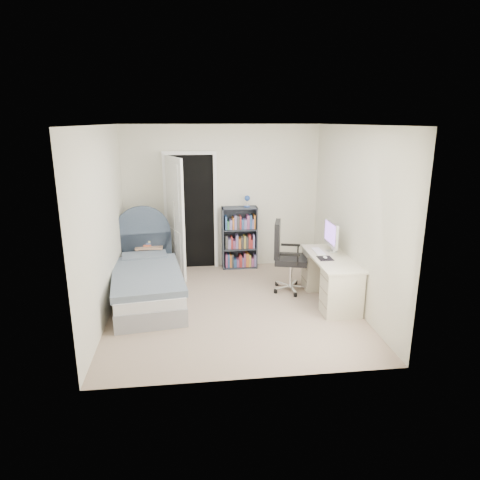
{
  "coord_description": "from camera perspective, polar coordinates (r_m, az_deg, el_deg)",
  "views": [
    {
      "loc": [
        -0.58,
        -5.6,
        2.55
      ],
      "look_at": [
        0.11,
        0.08,
        0.95
      ],
      "focal_mm": 32.0,
      "sensor_mm": 36.0,
      "label": 1
    }
  ],
  "objects": [
    {
      "name": "office_chair",
      "position": [
        6.57,
        6.08,
        -1.75
      ],
      "size": [
        0.6,
        0.62,
        1.09
      ],
      "color": "silver",
      "rests_on": "ground"
    },
    {
      "name": "bookcase",
      "position": [
        7.59,
        -0.01,
        0.03
      ],
      "size": [
        0.62,
        0.26,
        1.31
      ],
      "color": "#333A46",
      "rests_on": "ground"
    },
    {
      "name": "door",
      "position": [
        7.28,
        -7.89,
        3.45
      ],
      "size": [
        0.92,
        0.79,
        2.06
      ],
      "color": "black",
      "rests_on": "ground"
    },
    {
      "name": "nightstand",
      "position": [
        7.35,
        -11.99,
        -1.56
      ],
      "size": [
        0.44,
        0.44,
        0.64
      ],
      "color": "tan",
      "rests_on": "ground"
    },
    {
      "name": "floor_lamp",
      "position": [
        7.22,
        -8.47,
        -0.82
      ],
      "size": [
        0.18,
        0.18,
        1.29
      ],
      "color": "silver",
      "rests_on": "ground"
    },
    {
      "name": "room_shell",
      "position": [
        5.77,
        -0.98,
        2.59
      ],
      "size": [
        3.5,
        3.7,
        2.6
      ],
      "color": "gray",
      "rests_on": "ground"
    },
    {
      "name": "desk",
      "position": [
        6.37,
        11.94,
        -4.79
      ],
      "size": [
        0.55,
        1.36,
        1.12
      ],
      "color": "beige",
      "rests_on": "ground"
    },
    {
      "name": "bed",
      "position": [
        6.46,
        -12.3,
        -5.37
      ],
      "size": [
        1.18,
        2.1,
        1.23
      ],
      "color": "gray",
      "rests_on": "ground"
    }
  ]
}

